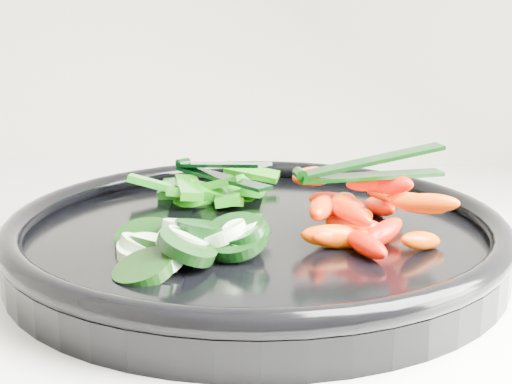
{
  "coord_description": "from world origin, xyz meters",
  "views": [
    {
      "loc": [
        -0.54,
        1.14,
        1.12
      ],
      "look_at": [
        -0.58,
        1.65,
        0.99
      ],
      "focal_mm": 50.0,
      "sensor_mm": 36.0,
      "label": 1
    }
  ],
  "objects": [
    {
      "name": "veggie_tray",
      "position": [
        -0.58,
        1.65,
        0.95
      ],
      "size": [
        0.39,
        0.39,
        0.04
      ],
      "color": "black",
      "rests_on": "counter"
    },
    {
      "name": "cucumber_pile",
      "position": [
        -0.62,
        1.6,
        0.96
      ],
      "size": [
        0.12,
        0.12,
        0.04
      ],
      "color": "black",
      "rests_on": "veggie_tray"
    },
    {
      "name": "carrot_pile",
      "position": [
        -0.5,
        1.65,
        0.97
      ],
      "size": [
        0.12,
        0.14,
        0.05
      ],
      "color": "#F91B00",
      "rests_on": "veggie_tray"
    },
    {
      "name": "pepper_pile",
      "position": [
        -0.62,
        1.74,
        0.96
      ],
      "size": [
        0.13,
        0.1,
        0.04
      ],
      "color": "#0B6F0A",
      "rests_on": "veggie_tray"
    },
    {
      "name": "tong_carrot",
      "position": [
        -0.49,
        1.65,
        1.0
      ],
      "size": [
        0.11,
        0.05,
        0.02
      ],
      "color": "black",
      "rests_on": "carrot_pile"
    },
    {
      "name": "tong_pepper",
      "position": [
        -0.61,
        1.74,
        0.98
      ],
      "size": [
        0.09,
        0.09,
        0.02
      ],
      "color": "black",
      "rests_on": "pepper_pile"
    }
  ]
}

